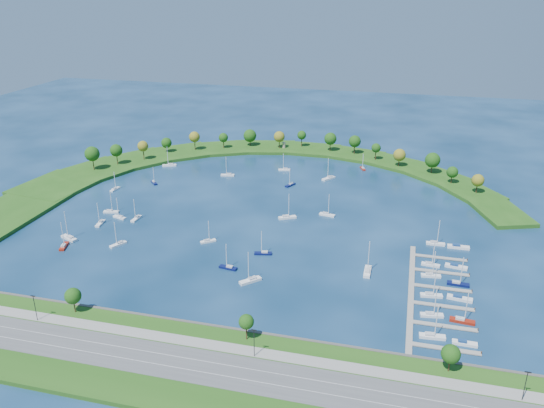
% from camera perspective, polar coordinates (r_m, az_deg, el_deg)
% --- Properties ---
extents(ground, '(700.00, 700.00, 0.00)m').
position_cam_1_polar(ground, '(286.21, -1.22, -1.01)').
color(ground, '#07233D').
rests_on(ground, ground).
extents(south_shoreline, '(420.00, 43.10, 11.60)m').
position_cam_1_polar(south_shoreline, '(186.14, -11.79, -15.41)').
color(south_shoreline, '#204E14').
rests_on(south_shoreline, ground).
extents(breakwater, '(286.74, 247.64, 2.00)m').
position_cam_1_polar(breakwater, '(342.72, -6.51, 3.04)').
color(breakwater, '#204E14').
rests_on(breakwater, ground).
extents(breakwater_trees, '(238.57, 91.26, 15.11)m').
position_cam_1_polar(breakwater_trees, '(364.50, 0.58, 5.94)').
color(breakwater_trees, '#382314').
rests_on(breakwater_trees, breakwater).
extents(harbor_tower, '(2.60, 2.60, 4.08)m').
position_cam_1_polar(harbor_tower, '(391.97, 1.25, 6.15)').
color(harbor_tower, gray).
rests_on(harbor_tower, breakwater).
extents(dock_system, '(24.28, 82.00, 1.60)m').
position_cam_1_polar(dock_system, '(223.21, 16.16, -9.10)').
color(dock_system, gray).
rests_on(dock_system, ground).
extents(moored_boat_0, '(3.11, 7.65, 10.92)m').
position_cam_1_polar(moored_boat_0, '(330.75, -16.02, 1.55)').
color(moored_boat_0, white).
rests_on(moored_boat_0, ground).
extents(moored_boat_1, '(8.08, 3.31, 11.53)m').
position_cam_1_polar(moored_boat_1, '(233.68, -4.58, -6.54)').
color(moored_boat_1, '#0B1145').
rests_on(moored_boat_1, ground).
extents(moored_boat_2, '(7.85, 4.23, 11.11)m').
position_cam_1_polar(moored_boat_2, '(291.11, -15.57, -1.28)').
color(moored_boat_2, white).
rests_on(moored_boat_2, ground).
extents(moored_boat_3, '(5.38, 7.80, 11.26)m').
position_cam_1_polar(moored_boat_3, '(324.75, 1.92, 2.05)').
color(moored_boat_3, '#0B1145').
rests_on(moored_boat_3, ground).
extents(moored_boat_4, '(9.84, 6.22, 14.05)m').
position_cam_1_polar(moored_boat_4, '(275.10, -20.34, -3.29)').
color(moored_boat_4, white).
rests_on(moored_boat_4, ground).
extents(moored_boat_5, '(4.69, 8.60, 12.19)m').
position_cam_1_polar(moored_boat_5, '(268.12, -20.83, -4.06)').
color(moored_boat_5, maroon).
rests_on(moored_boat_5, ground).
extents(moored_boat_6, '(6.29, 6.63, 10.50)m').
position_cam_1_polar(moored_boat_6, '(335.83, -12.18, 2.24)').
color(moored_boat_6, '#0B1145').
rests_on(moored_boat_6, ground).
extents(moored_boat_7, '(8.70, 4.06, 12.34)m').
position_cam_1_polar(moored_boat_7, '(342.27, -4.63, 3.08)').
color(moored_boat_7, white).
rests_on(moored_boat_7, ground).
extents(moored_boat_8, '(8.47, 3.83, 12.03)m').
position_cam_1_polar(moored_boat_8, '(284.83, 5.75, -1.05)').
color(moored_boat_8, white).
rests_on(moored_boat_8, ground).
extents(moored_boat_9, '(7.01, 6.22, 10.81)m').
position_cam_1_polar(moored_boat_9, '(257.12, -6.67, -3.79)').
color(moored_boat_9, white).
rests_on(moored_boat_9, ground).
extents(moored_boat_10, '(8.28, 3.69, 11.76)m').
position_cam_1_polar(moored_boat_10, '(299.26, -16.40, -0.71)').
color(moored_boat_10, white).
rests_on(moored_boat_10, ground).
extents(moored_boat_11, '(7.56, 9.13, 13.74)m').
position_cam_1_polar(moored_boat_11, '(337.01, 5.92, 2.73)').
color(moored_boat_11, white).
rests_on(moored_boat_11, ground).
extents(moored_boat_12, '(9.23, 6.63, 13.41)m').
position_cam_1_polar(moored_boat_12, '(280.18, 1.59, -1.34)').
color(moored_boat_12, white).
rests_on(moored_boat_12, ground).
extents(moored_boat_13, '(8.05, 3.83, 11.41)m').
position_cam_1_polar(moored_boat_13, '(244.57, -0.92, -5.07)').
color(moored_boat_13, '#0B1145').
rests_on(moored_boat_13, ground).
extents(moored_boat_14, '(8.37, 8.55, 13.74)m').
position_cam_1_polar(moored_boat_14, '(223.65, -2.25, -7.89)').
color(moored_boat_14, white).
rests_on(moored_boat_14, ground).
extents(moored_boat_15, '(9.29, 5.92, 13.28)m').
position_cam_1_polar(moored_boat_15, '(365.57, -10.62, 4.04)').
color(moored_boat_15, white).
rests_on(moored_boat_15, ground).
extents(moored_boat_16, '(5.97, 8.19, 11.93)m').
position_cam_1_polar(moored_boat_16, '(262.09, -15.70, -3.99)').
color(moored_boat_16, white).
rests_on(moored_boat_16, ground).
extents(moored_boat_17, '(2.62, 7.93, 11.50)m').
position_cam_1_polar(moored_boat_17, '(287.37, -13.93, -1.42)').
color(moored_boat_17, white).
rests_on(moored_boat_17, ground).
extents(moored_boat_18, '(2.72, 9.65, 14.18)m').
position_cam_1_polar(moored_boat_18, '(233.21, 9.91, -6.87)').
color(moored_boat_18, white).
rests_on(moored_boat_18, ground).
extents(moored_boat_19, '(3.22, 8.21, 11.75)m').
position_cam_1_polar(moored_boat_19, '(286.82, -17.44, -1.86)').
color(moored_boat_19, white).
rests_on(moored_boat_19, ground).
extents(moored_boat_20, '(4.42, 7.13, 10.16)m').
position_cam_1_polar(moored_boat_20, '(358.23, 9.42, 3.72)').
color(moored_boat_20, maroon).
rests_on(moored_boat_20, ground).
extents(moored_boat_21, '(7.89, 3.92, 11.17)m').
position_cam_1_polar(moored_boat_21, '(351.10, 1.30, 3.64)').
color(moored_boat_21, white).
rests_on(moored_boat_21, ground).
extents(docked_boat_0, '(8.99, 3.18, 12.96)m').
position_cam_1_polar(docked_boat_0, '(199.79, 16.32, -13.00)').
color(docked_boat_0, white).
rests_on(docked_boat_0, ground).
extents(docked_boat_1, '(8.23, 2.44, 1.67)m').
position_cam_1_polar(docked_boat_1, '(200.05, 19.38, -13.48)').
color(docked_boat_1, white).
rests_on(docked_boat_1, ground).
extents(docked_boat_2, '(8.54, 3.61, 12.16)m').
position_cam_1_polar(docked_boat_2, '(210.87, 16.27, -10.95)').
color(docked_boat_2, white).
rests_on(docked_boat_2, ground).
extents(docked_boat_3, '(8.91, 3.25, 12.83)m').
position_cam_1_polar(docked_boat_3, '(210.92, 19.17, -11.33)').
color(docked_boat_3, maroon).
rests_on(docked_boat_3, ground).
extents(docked_boat_4, '(8.64, 3.43, 12.36)m').
position_cam_1_polar(docked_boat_4, '(222.62, 16.23, -9.03)').
color(docked_boat_4, white).
rests_on(docked_boat_4, ground).
extents(docked_boat_5, '(9.68, 3.85, 1.92)m').
position_cam_1_polar(docked_boat_5, '(223.98, 18.92, -9.25)').
color(docked_boat_5, white).
rests_on(docked_boat_5, ground).
extents(docked_boat_6, '(8.18, 3.14, 11.72)m').
position_cam_1_polar(docked_boat_6, '(236.34, 16.19, -7.09)').
color(docked_boat_6, white).
rests_on(docked_boat_6, ground).
extents(docked_boat_7, '(8.73, 2.89, 12.66)m').
position_cam_1_polar(docked_boat_7, '(233.45, 18.78, -7.81)').
color(docked_boat_7, '#0B1145').
rests_on(docked_boat_7, ground).
extents(docked_boat_8, '(7.91, 3.08, 11.33)m').
position_cam_1_polar(docked_boat_8, '(244.85, 16.17, -6.00)').
color(docked_boat_8, white).
rests_on(docked_boat_8, ground).
extents(docked_boat_9, '(9.48, 4.04, 1.87)m').
position_cam_1_polar(docked_boat_9, '(246.47, 18.59, -6.17)').
color(docked_boat_9, white).
rests_on(docked_boat_9, ground).
extents(docked_boat_10, '(8.47, 2.47, 12.41)m').
position_cam_1_polar(docked_boat_10, '(264.04, 16.63, -3.90)').
color(docked_boat_10, white).
rests_on(docked_boat_10, ground).
extents(docked_boat_11, '(9.78, 2.84, 1.99)m').
position_cam_1_polar(docked_boat_11, '(263.94, 18.79, -4.23)').
color(docked_boat_11, white).
rests_on(docked_boat_11, ground).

